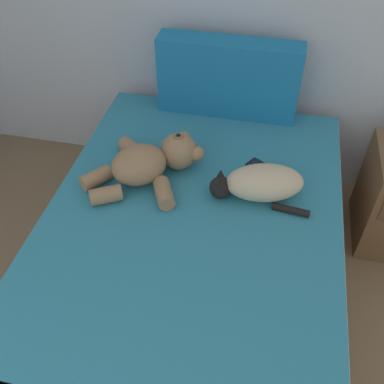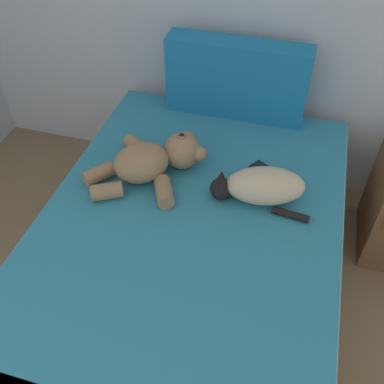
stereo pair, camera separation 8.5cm
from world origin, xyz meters
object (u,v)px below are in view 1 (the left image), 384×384
object	(u,v)px
teddy_bear	(151,162)
cell_phone	(262,168)
bed	(187,274)
cat	(260,183)
patterned_cushion	(228,78)

from	to	relation	value
teddy_bear	cell_phone	xyz separation A→B (m)	(0.50, 0.15, -0.07)
cell_phone	teddy_bear	bearing A→B (deg)	-163.26
bed	cat	world-z (taller)	cat
bed	patterned_cushion	world-z (taller)	patterned_cushion
cat	teddy_bear	distance (m)	0.50
patterned_cushion	teddy_bear	world-z (taller)	patterned_cushion
bed	patterned_cushion	bearing A→B (deg)	88.82
cell_phone	bed	bearing A→B (deg)	-118.64
teddy_bear	cell_phone	bearing A→B (deg)	16.74
patterned_cushion	cell_phone	distance (m)	0.55
bed	teddy_bear	world-z (taller)	teddy_bear
cat	patterned_cushion	bearing A→B (deg)	111.25
bed	teddy_bear	xyz separation A→B (m)	(-0.24, 0.33, 0.35)
bed	cat	bearing A→B (deg)	48.70
teddy_bear	cell_phone	size ratio (longest dim) A/B	3.24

